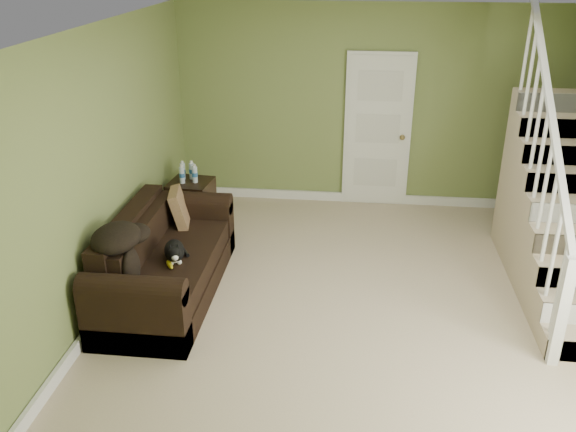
% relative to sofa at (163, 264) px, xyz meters
% --- Properties ---
extents(floor, '(5.00, 5.50, 0.01)m').
position_rel_sofa_xyz_m(floor, '(2.02, -0.11, -0.32)').
color(floor, tan).
rests_on(floor, ground).
extents(ceiling, '(5.00, 5.50, 0.01)m').
position_rel_sofa_xyz_m(ceiling, '(2.02, -0.11, 2.28)').
color(ceiling, white).
rests_on(ceiling, wall_back).
extents(wall_back, '(5.00, 0.04, 2.60)m').
position_rel_sofa_xyz_m(wall_back, '(2.02, 2.64, 0.98)').
color(wall_back, olive).
rests_on(wall_back, floor).
extents(wall_front, '(5.00, 0.04, 2.60)m').
position_rel_sofa_xyz_m(wall_front, '(2.02, -2.86, 0.98)').
color(wall_front, olive).
rests_on(wall_front, floor).
extents(wall_left, '(0.04, 5.50, 2.60)m').
position_rel_sofa_xyz_m(wall_left, '(-0.48, -0.11, 0.98)').
color(wall_left, olive).
rests_on(wall_left, floor).
extents(baseboard_back, '(5.00, 0.04, 0.12)m').
position_rel_sofa_xyz_m(baseboard_back, '(2.02, 2.61, -0.26)').
color(baseboard_back, white).
rests_on(baseboard_back, floor).
extents(baseboard_left, '(0.04, 5.50, 0.12)m').
position_rel_sofa_xyz_m(baseboard_left, '(-0.45, -0.11, -0.26)').
color(baseboard_left, white).
rests_on(baseboard_left, floor).
extents(door, '(0.86, 0.12, 2.02)m').
position_rel_sofa_xyz_m(door, '(2.12, 2.60, 0.69)').
color(door, white).
rests_on(door, floor).
extents(staircase, '(1.00, 2.51, 2.82)m').
position_rel_sofa_xyz_m(staircase, '(4.01, 0.86, 0.32)').
color(staircase, tan).
rests_on(staircase, floor).
extents(sofa, '(0.92, 2.12, 0.84)m').
position_rel_sofa_xyz_m(sofa, '(0.00, 0.00, 0.00)').
color(sofa, black).
rests_on(sofa, floor).
extents(side_table, '(0.54, 0.54, 0.82)m').
position_rel_sofa_xyz_m(side_table, '(-0.14, 1.60, -0.01)').
color(side_table, black).
rests_on(side_table, floor).
extents(cat, '(0.32, 0.51, 0.25)m').
position_rel_sofa_xyz_m(cat, '(0.17, -0.15, 0.23)').
color(cat, black).
rests_on(cat, sofa).
extents(banana, '(0.13, 0.17, 0.05)m').
position_rel_sofa_xyz_m(banana, '(0.16, -0.28, 0.16)').
color(banana, yellow).
rests_on(banana, sofa).
extents(throw_pillow, '(0.27, 0.43, 0.41)m').
position_rel_sofa_xyz_m(throw_pillow, '(-0.01, 0.68, 0.32)').
color(throw_pillow, brown).
rests_on(throw_pillow, sofa).
extents(throw_blanket, '(0.55, 0.63, 0.22)m').
position_rel_sofa_xyz_m(throw_blanket, '(-0.21, -0.55, 0.55)').
color(throw_blanket, black).
rests_on(throw_blanket, sofa).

